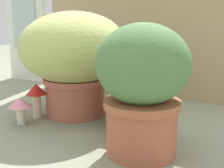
# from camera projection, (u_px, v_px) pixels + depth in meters

# --- Properties ---
(ground_plane) EXTENTS (6.00, 6.00, 0.00)m
(ground_plane) POSITION_uv_depth(u_px,v_px,m) (82.00, 125.00, 1.24)
(ground_plane) COLOR gray
(cardboard_backdrop) EXTENTS (1.27, 0.03, 0.92)m
(cardboard_backdrop) POSITION_uv_depth(u_px,v_px,m) (148.00, 10.00, 1.64)
(cardboard_backdrop) COLOR tan
(cardboard_backdrop) RESTS_ON ground
(window_panel_white) EXTENTS (0.31, 0.05, 0.95)m
(window_panel_white) POSITION_uv_depth(u_px,v_px,m) (26.00, 8.00, 2.03)
(window_panel_white) COLOR white
(window_panel_white) RESTS_ON ground
(grass_planter) EXTENTS (0.47, 0.47, 0.45)m
(grass_planter) POSITION_uv_depth(u_px,v_px,m) (74.00, 55.00, 1.33)
(grass_planter) COLOR #B25F4E
(grass_planter) RESTS_ON ground
(leafy_planter) EXTENTS (0.29, 0.29, 0.41)m
(leafy_planter) POSITION_uv_depth(u_px,v_px,m) (142.00, 84.00, 0.94)
(leafy_planter) COLOR #B15C40
(leafy_planter) RESTS_ON ground
(cat) EXTENTS (0.32, 0.32, 0.32)m
(cat) POSITION_uv_depth(u_px,v_px,m) (132.00, 99.00, 1.17)
(cat) COLOR tan
(cat) RESTS_ON ground
(mushroom_ornament_pink) EXTENTS (0.09, 0.09, 0.11)m
(mushroom_ornament_pink) POSITION_uv_depth(u_px,v_px,m) (20.00, 105.00, 1.24)
(mushroom_ornament_pink) COLOR silver
(mushroom_ornament_pink) RESTS_ON ground
(mushroom_ornament_red) EXTENTS (0.09, 0.09, 0.15)m
(mushroom_ornament_red) POSITION_uv_depth(u_px,v_px,m) (36.00, 93.00, 1.32)
(mushroom_ornament_red) COLOR silver
(mushroom_ornament_red) RESTS_ON ground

